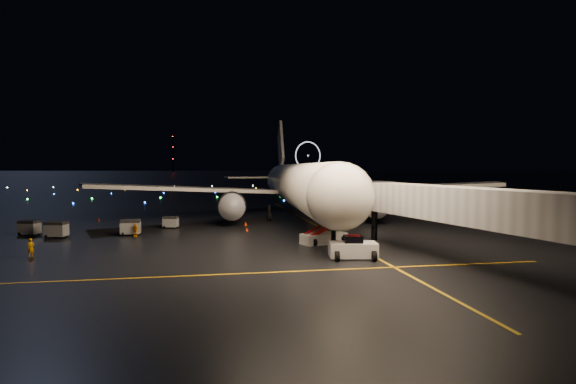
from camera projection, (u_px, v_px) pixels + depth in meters
The scene contains 19 objects.
ground at pixel (211, 178), 339.06m from camera, with size 2000.00×2000.00×0.00m, color black.
lane_centre at pixel (319, 227), 61.12m from camera, with size 0.25×80.00×0.02m, color #D3970B.
lane_cross at pixel (180, 276), 33.55m from camera, with size 60.00×0.25×0.02m, color #D3970B.
airliner at pixel (296, 162), 70.68m from camera, with size 63.54×60.36×18.00m, color silver, non-canonical shape.
pushback_tug at pixel (353, 247), 40.29m from camera, with size 4.23×2.21×2.01m, color silver.
belt_loader at pixel (324, 227), 47.92m from camera, with size 7.26×1.98×3.52m, color silver, non-canonical shape.
crew_a at pixel (31, 247), 40.80m from camera, with size 0.63×0.41×1.72m, color #FF9400.
crew_c at pixel (135, 230), 52.77m from camera, with size 0.94×0.39×1.60m, color #FF9400.
safety_cone_0 at pixel (247, 229), 57.23m from camera, with size 0.42×0.42×0.48m, color #F13103.
safety_cone_1 at pixel (234, 219), 68.44m from camera, with size 0.49×0.49×0.55m, color #F13103.
safety_cone_2 at pixel (246, 223), 62.87m from camera, with size 0.48×0.48×0.54m, color #F13103.
safety_cone_3 at pixel (99, 220), 67.87m from camera, with size 0.39×0.39×0.44m, color #F13103.
ferris_wheel at pixel (308, 157), 780.41m from camera, with size 50.00×4.00×52.00m, color black, non-canonical shape.
radio_mast at pixel (173, 153), 759.04m from camera, with size 1.80×1.80×64.00m, color black.
taxiway_lights at pixel (216, 191), 148.41m from camera, with size 164.00×92.00×0.36m, color black, non-canonical shape.
baggage_cart_0 at pixel (171, 222), 60.10m from camera, with size 1.82×1.28×1.55m, color gray.
baggage_cart_1 at pixel (131, 227), 53.74m from camera, with size 2.22×1.55×1.89m, color gray.
baggage_cart_2 at pixel (56, 230), 51.72m from camera, with size 2.23×1.56×1.89m, color gray.
baggage_cart_3 at pixel (29, 228), 53.67m from camera, with size 2.11×1.48×1.79m, color gray.
Camera 1 is at (-2.92, -44.05, 8.17)m, focal length 28.00 mm.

